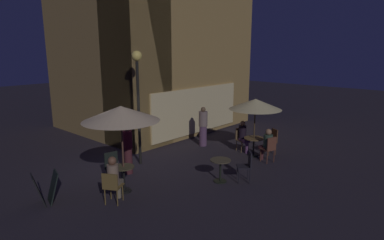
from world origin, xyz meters
TOP-DOWN VIEW (x-y plane):
  - ground_plane at (0.00, 0.00)m, footprint 60.00×60.00m
  - cafe_building at (4.17, 3.13)m, footprint 8.13×7.04m
  - street_lamp_near_corner at (0.96, 0.02)m, footprint 0.35×0.35m
  - menu_sandwich_board at (-2.67, -0.52)m, footprint 0.76×0.70m
  - cafe_table_0 at (4.40, -2.55)m, footprint 0.75×0.75m
  - cafe_table_1 at (-0.84, -1.46)m, footprint 0.61×0.61m
  - cafe_table_2 at (1.59, -3.08)m, footprint 0.64×0.64m
  - patio_umbrella_0 at (4.40, -2.55)m, footprint 1.96×1.96m
  - patio_umbrella_1 at (-0.84, -1.46)m, footprint 2.14×2.14m
  - cafe_chair_0 at (5.13, -2.96)m, footprint 0.52×0.52m
  - cafe_chair_1 at (4.64, -1.81)m, footprint 0.49×0.49m
  - cafe_chair_2 at (4.15, -3.36)m, footprint 0.52×0.52m
  - cafe_chair_3 at (-0.68, -0.69)m, footprint 0.50×0.50m
  - cafe_chair_4 at (-1.51, -1.85)m, footprint 0.60×0.60m
  - cafe_chair_5 at (2.13, -3.69)m, footprint 0.59×0.59m
  - patron_seated_0 at (4.59, -1.95)m, footprint 0.40×0.51m
  - patron_seated_1 at (4.20, -3.22)m, footprint 0.42×0.52m
  - patron_seated_2 at (-1.38, -1.78)m, footprint 0.50×0.44m
  - patron_standing_3 at (4.16, -0.23)m, footprint 0.37×0.37m
  - patron_standing_4 at (0.12, -0.41)m, footprint 0.32×0.32m

SIDE VIEW (x-z plane):
  - ground_plane at x=0.00m, z-range 0.00..0.00m
  - menu_sandwich_board at x=-2.67m, z-range 0.01..0.85m
  - cafe_table_2 at x=1.59m, z-range 0.13..0.85m
  - cafe_table_1 at x=-0.84m, z-range 0.13..0.89m
  - cafe_table_0 at x=4.40m, z-range 0.17..0.90m
  - cafe_chair_4 at x=-1.51m, z-range 0.10..0.99m
  - cafe_chair_1 at x=4.64m, z-range 0.09..1.03m
  - cafe_chair_3 at x=-0.68m, z-range 0.09..1.06m
  - cafe_chair_2 at x=4.15m, z-range 0.10..1.07m
  - cafe_chair_5 at x=2.13m, z-range 0.10..1.07m
  - cafe_chair_0 at x=5.13m, z-range 0.10..1.10m
  - patron_seated_1 at x=4.20m, z-range 0.08..1.32m
  - patron_seated_0 at x=4.59m, z-range 0.08..1.33m
  - patron_seated_2 at x=-1.38m, z-range 0.08..1.38m
  - patron_standing_3 at x=4.16m, z-range 0.00..1.68m
  - patron_standing_4 at x=0.12m, z-range 0.02..1.68m
  - patio_umbrella_0 at x=4.40m, z-range 0.90..3.13m
  - patio_umbrella_1 at x=-0.84m, z-range 1.04..3.56m
  - street_lamp_near_corner at x=0.96m, z-range 0.93..4.91m
  - cafe_building at x=4.17m, z-range -0.01..9.68m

